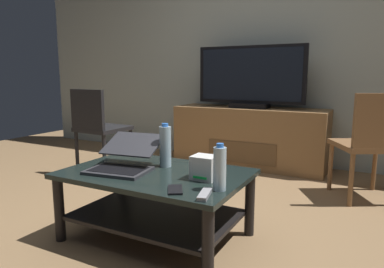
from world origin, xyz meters
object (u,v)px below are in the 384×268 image
Objects in this scene: coffee_table at (156,192)px; water_bottle_far at (165,146)px; tv_remote at (205,194)px; television at (250,78)px; media_cabinet at (249,137)px; dining_chair at (372,141)px; router_box at (205,167)px; cell_phone at (175,190)px; laptop at (125,159)px; side_chair at (98,125)px; water_bottle_near at (220,168)px.

water_bottle_far is (-0.01, 0.13, 0.26)m from coffee_table.
tv_remote is at bearing -39.58° from water_bottle_far.
water_bottle_far is at bearing -88.05° from television.
water_bottle_far reaches higher than coffee_table.
media_cabinet reaches higher than coffee_table.
dining_chair is 1.63m from water_bottle_far.
router_box is 0.49× the size of water_bottle_far.
tv_remote is (0.45, -0.25, 0.14)m from coffee_table.
television is 4.27× the size of water_bottle_far.
cell_phone is (0.28, -0.25, 0.13)m from coffee_table.
laptop is at bearing -175.36° from router_box.
side_chair is 1.47m from laptop.
router_box reaches higher than tv_remote.
water_bottle_near is at bearing -75.16° from television.
water_bottle_near is (0.54, -2.05, -0.42)m from television.
dining_chair is (1.19, -0.63, 0.17)m from media_cabinet.
coffee_table is 1.94m from media_cabinet.
laptop is (-0.12, -1.98, 0.16)m from media_cabinet.
router_box is 0.28m from tv_remote.
media_cabinet is at bearing 67.58° from cell_phone.
water_bottle_near is at bearing -30.78° from side_chair.
media_cabinet is at bearing 92.09° from coffee_table.
tv_remote is at bearing -17.99° from laptop.
coffee_table is at bearing -87.88° from television.
dining_chair is at bearing 45.65° from laptop.
cell_phone is (0.35, -2.16, -0.53)m from television.
water_bottle_near is 0.16m from tv_remote.
media_cabinet reaches higher than cell_phone.
tv_remote is at bearing -29.26° from coffee_table.
cell_phone is at bearing -51.97° from water_bottle_far.
water_bottle_near reaches higher than coffee_table.
television is 1.36× the size of dining_chair.
water_bottle_far is at bearing 151.58° from water_bottle_near.
water_bottle_far is at bearing -133.87° from dining_chair.
tv_remote is at bearing -33.85° from side_chair.
side_chair is 2.07m from water_bottle_near.
side_chair is (-1.24, -0.99, -0.46)m from television.
side_chair is (-1.31, 0.93, 0.20)m from coffee_table.
television reaches higher than water_bottle_near.
television is at bearing 38.66° from side_chair.
coffee_table is at bearing -87.91° from media_cabinet.
dining_chair reaches higher than water_bottle_near.
coffee_table is 0.27m from laptop.
coffee_table is 3.94× the size of water_bottle_far.
cell_phone is (1.59, -1.17, -0.07)m from side_chair.
laptop is at bearing 172.20° from water_bottle_near.
dining_chair is 1.88m from laptop.
tv_remote is at bearing -76.55° from television.
water_bottle_near is at bearing -1.11° from cell_phone.
side_chair reaches higher than tv_remote.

